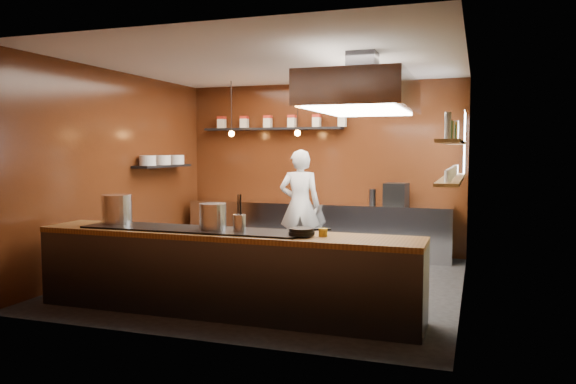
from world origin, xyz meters
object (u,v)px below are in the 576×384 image
at_px(stockpot_large, 117,209).
at_px(chef, 300,205).
at_px(espresso_machine, 396,194).
at_px(stockpot_small, 213,216).
at_px(extractor_hood, 362,94).

bearing_deg(stockpot_large, chef, 66.81).
height_order(espresso_machine, chef, chef).
bearing_deg(stockpot_small, chef, 89.41).
bearing_deg(extractor_hood, stockpot_large, -157.84).
xyz_separation_m(stockpot_large, chef, (1.33, 3.10, -0.20)).
bearing_deg(extractor_hood, chef, 125.67).
xyz_separation_m(extractor_hood, chef, (-1.42, 1.98, -1.59)).
xyz_separation_m(stockpot_small, chef, (0.03, 3.13, -0.17)).
bearing_deg(stockpot_small, stockpot_large, 178.38).
height_order(stockpot_large, espresso_machine, stockpot_large).
bearing_deg(espresso_machine, stockpot_small, -105.86).
bearing_deg(chef, stockpot_small, 74.61).
relative_size(stockpot_large, espresso_machine, 0.97).
height_order(stockpot_small, chef, chef).
distance_m(extractor_hood, chef, 2.91).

